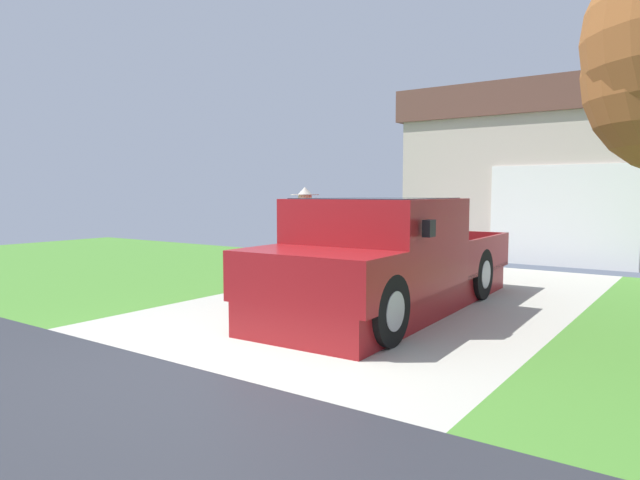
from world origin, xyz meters
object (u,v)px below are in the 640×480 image
wheeled_trash_bin (353,238)px  handbag (289,293)px  pickup_truck (381,262)px  house_with_garage (604,173)px  person_with_hat (305,233)px

wheeled_trash_bin → handbag: bearing=-68.8°
pickup_truck → wheeled_trash_bin: bearing=-56.4°
house_with_garage → wheeled_trash_bin: size_ratio=8.66×
pickup_truck → wheeled_trash_bin: size_ratio=5.00×
house_with_garage → wheeled_trash_bin: house_with_garage is taller
pickup_truck → person_with_hat: (-1.51, 0.25, 0.32)m
person_with_hat → handbag: person_with_hat is taller
pickup_truck → person_with_hat: bearing=-11.4°
house_with_garage → handbag: bearing=-107.3°
handbag → house_with_garage: size_ratio=0.04×
pickup_truck → wheeled_trash_bin: pickup_truck is taller
pickup_truck → handbag: 1.71m
house_with_garage → wheeled_trash_bin: (-4.86, -4.49, -1.61)m
house_with_garage → person_with_hat: bearing=-107.4°
person_with_hat → wheeled_trash_bin: (-2.00, 4.65, -0.47)m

